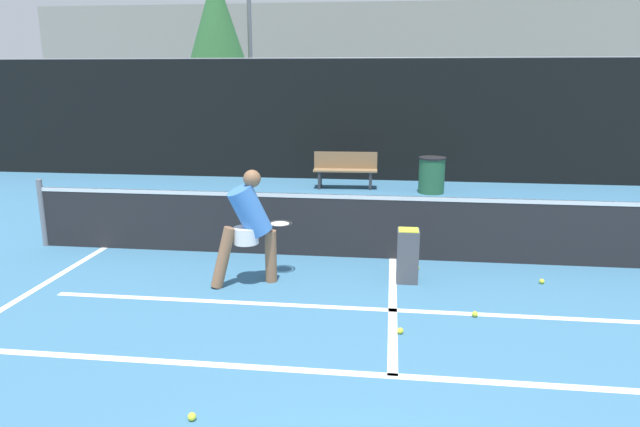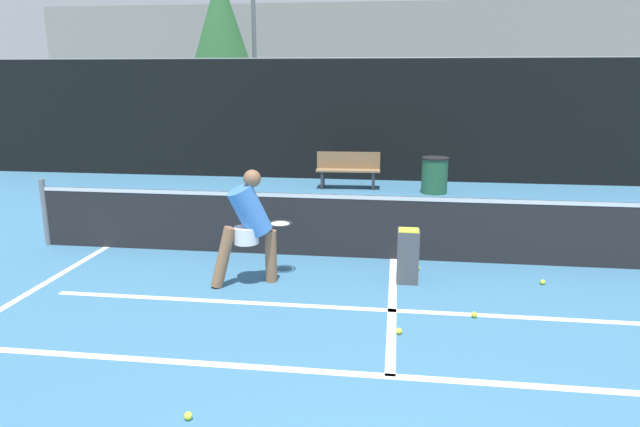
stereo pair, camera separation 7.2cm
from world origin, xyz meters
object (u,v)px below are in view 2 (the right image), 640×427
Objects in this scene: ball_hopper at (408,255)px; trash_bin at (435,175)px; courtside_bench at (348,169)px; parked_car at (260,141)px; player_practicing at (249,224)px.

trash_bin is at bearing 83.37° from ball_hopper.
courtside_bench is 0.34× the size of parked_car.
courtside_bench is at bearing -51.98° from parked_car.
trash_bin reaches higher than ball_hopper.
courtside_bench is 2.04m from trash_bin.
courtside_bench is (-1.32, 6.26, 0.09)m from ball_hopper.
ball_hopper is at bearing -96.63° from trash_bin.
trash_bin is 0.19× the size of parked_car.
trash_bin is (0.69, 5.94, 0.04)m from ball_hopper.
parked_car is (-2.42, 10.58, -0.16)m from player_practicing.
parked_car is (-3.12, 3.99, 0.18)m from courtside_bench.
ball_hopper is 0.86× the size of trash_bin.
parked_car reaches higher than player_practicing.
parked_car reaches higher than trash_bin.
ball_hopper is (2.02, 0.34, -0.44)m from player_practicing.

